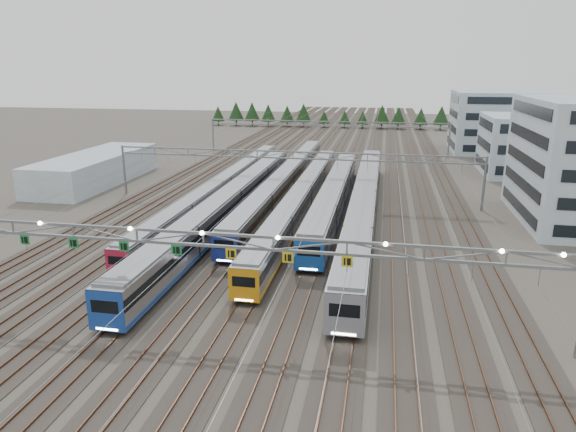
% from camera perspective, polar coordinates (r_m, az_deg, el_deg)
% --- Properties ---
extents(ground, '(400.00, 400.00, 0.00)m').
position_cam_1_polar(ground, '(43.55, -8.93, -11.69)').
color(ground, '#47423A').
rests_on(ground, ground).
extents(track_bed, '(54.00, 260.00, 5.42)m').
position_cam_1_polar(track_bed, '(138.03, 4.97, 8.46)').
color(track_bed, '#2D2823').
rests_on(track_bed, ground).
extents(train_a, '(2.53, 67.81, 3.29)m').
position_cam_1_polar(train_a, '(82.25, -7.19, 3.28)').
color(train_a, black).
rests_on(train_a, ground).
extents(train_b, '(3.07, 66.12, 4.00)m').
position_cam_1_polar(train_b, '(70.67, -6.40, 1.44)').
color(train_b, black).
rests_on(train_b, ground).
extents(train_c, '(2.87, 67.82, 3.74)m').
position_cam_1_polar(train_c, '(85.27, -0.27, 4.03)').
color(train_c, black).
rests_on(train_c, ground).
extents(train_d, '(2.80, 63.68, 3.64)m').
position_cam_1_polar(train_d, '(74.20, 1.57, 2.11)').
color(train_d, black).
rests_on(train_d, ground).
extents(train_e, '(3.10, 51.07, 4.05)m').
position_cam_1_polar(train_e, '(75.12, 5.16, 2.39)').
color(train_e, black).
rests_on(train_e, ground).
extents(train_f, '(3.17, 67.21, 4.13)m').
position_cam_1_polar(train_f, '(70.75, 8.45, 1.43)').
color(train_f, black).
rests_on(train_f, ground).
extents(gantry_near, '(56.36, 0.61, 8.08)m').
position_cam_1_polar(gantry_near, '(40.64, -9.49, -2.89)').
color(gantry_near, slate).
rests_on(gantry_near, ground).
extents(gantry_mid, '(56.36, 0.36, 8.00)m').
position_cam_1_polar(gantry_mid, '(78.51, 0.55, 6.13)').
color(gantry_mid, slate).
rests_on(gantry_mid, ground).
extents(gantry_far, '(56.36, 0.36, 8.00)m').
position_cam_1_polar(gantry_far, '(122.62, 4.30, 9.79)').
color(gantry_far, slate).
rests_on(gantry_far, ground).
extents(depot_bldg_mid, '(14.00, 16.00, 11.29)m').
position_cam_1_polar(depot_bldg_mid, '(109.08, 24.55, 7.16)').
color(depot_bldg_mid, '#A0B4BF').
rests_on(depot_bldg_mid, ground).
extents(depot_bldg_north, '(22.00, 18.00, 14.45)m').
position_cam_1_polar(depot_bldg_north, '(136.11, 22.50, 9.62)').
color(depot_bldg_north, '#A0B4BF').
rests_on(depot_bldg_north, ground).
extents(west_shed, '(10.00, 30.00, 5.07)m').
position_cam_1_polar(west_shed, '(99.09, -20.55, 4.97)').
color(west_shed, '#A0B4BF').
rests_on(west_shed, ground).
extents(treeline, '(81.20, 5.60, 7.02)m').
position_cam_1_polar(treeline, '(178.25, 3.99, 11.14)').
color(treeline, '#332114').
rests_on(treeline, ground).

